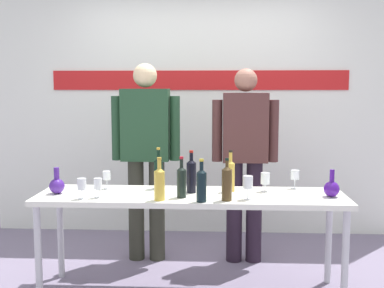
{
  "coord_description": "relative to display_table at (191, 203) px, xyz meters",
  "views": [
    {
      "loc": [
        0.19,
        -3.43,
        1.55
      ],
      "look_at": [
        0.0,
        0.15,
        1.12
      ],
      "focal_mm": 44.24,
      "sensor_mm": 36.0,
      "label": 1
    }
  ],
  "objects": [
    {
      "name": "back_wall",
      "position": [
        0.0,
        1.58,
        0.8
      ],
      "size": [
        4.39,
        0.11,
        3.0
      ],
      "color": "white",
      "rests_on": "ground"
    },
    {
      "name": "display_table",
      "position": [
        0.0,
        0.0,
        0.0
      ],
      "size": [
        2.28,
        0.58,
        0.76
      ],
      "color": "white",
      "rests_on": "ground"
    },
    {
      "name": "decanter_blue_left",
      "position": [
        -1.0,
        -0.04,
        0.13
      ],
      "size": [
        0.11,
        0.11,
        0.2
      ],
      "color": "#47228B",
      "rests_on": "display_table"
    },
    {
      "name": "decanter_blue_right",
      "position": [
        1.02,
        -0.04,
        0.13
      ],
      "size": [
        0.11,
        0.11,
        0.2
      ],
      "color": "#431587",
      "rests_on": "display_table"
    },
    {
      "name": "presenter_left",
      "position": [
        -0.44,
        0.69,
        0.31
      ],
      "size": [
        0.61,
        0.22,
        1.76
      ],
      "color": "#313226",
      "rests_on": "ground"
    },
    {
      "name": "presenter_right",
      "position": [
        0.44,
        0.69,
        0.28
      ],
      "size": [
        0.58,
        0.22,
        1.71
      ],
      "color": "black",
      "rests_on": "ground"
    },
    {
      "name": "wine_bottle_0",
      "position": [
        -0.21,
        -0.2,
        0.19
      ],
      "size": [
        0.08,
        0.08,
        0.3
      ],
      "color": "gold",
      "rests_on": "display_table"
    },
    {
      "name": "wine_bottle_1",
      "position": [
        -0.06,
        -0.11,
        0.19
      ],
      "size": [
        0.07,
        0.07,
        0.3
      ],
      "color": "black",
      "rests_on": "display_table"
    },
    {
      "name": "wine_bottle_2",
      "position": [
        0.26,
        -0.19,
        0.2
      ],
      "size": [
        0.07,
        0.07,
        0.3
      ],
      "color": "#48341A",
      "rests_on": "display_table"
    },
    {
      "name": "wine_bottle_3",
      "position": [
        0.09,
        -0.24,
        0.19
      ],
      "size": [
        0.07,
        0.07,
        0.3
      ],
      "color": "black",
      "rests_on": "display_table"
    },
    {
      "name": "wine_bottle_4",
      "position": [
        0.0,
        0.05,
        0.2
      ],
      "size": [
        0.07,
        0.07,
        0.32
      ],
      "color": "black",
      "rests_on": "display_table"
    },
    {
      "name": "wine_bottle_5",
      "position": [
        -0.26,
        0.19,
        0.2
      ],
      "size": [
        0.07,
        0.07,
        0.32
      ],
      "color": "black",
      "rests_on": "display_table"
    },
    {
      "name": "wine_bottle_6",
      "position": [
        0.29,
        0.11,
        0.2
      ],
      "size": [
        0.07,
        0.07,
        0.32
      ],
      "color": "gold",
      "rests_on": "display_table"
    },
    {
      "name": "wine_glass_left_0",
      "position": [
        -0.66,
        0.14,
        0.17
      ],
      "size": [
        0.06,
        0.06,
        0.14
      ],
      "color": "white",
      "rests_on": "display_table"
    },
    {
      "name": "wine_glass_left_1",
      "position": [
        -0.76,
        -0.2,
        0.17
      ],
      "size": [
        0.06,
        0.06,
        0.15
      ],
      "color": "white",
      "rests_on": "display_table"
    },
    {
      "name": "wine_glass_left_2",
      "position": [
        -0.66,
        -0.15,
        0.16
      ],
      "size": [
        0.06,
        0.06,
        0.14
      ],
      "color": "white",
      "rests_on": "display_table"
    },
    {
      "name": "wine_glass_right_0",
      "position": [
        0.56,
        0.11,
        0.16
      ],
      "size": [
        0.07,
        0.07,
        0.15
      ],
      "color": "white",
      "rests_on": "display_table"
    },
    {
      "name": "wine_glass_right_1",
      "position": [
        0.8,
        0.23,
        0.17
      ],
      "size": [
        0.07,
        0.07,
        0.15
      ],
      "color": "white",
      "rests_on": "display_table"
    },
    {
      "name": "wine_glass_right_2",
      "position": [
        0.41,
        -0.15,
        0.19
      ],
      "size": [
        0.07,
        0.07,
        0.17
      ],
      "color": "white",
      "rests_on": "display_table"
    }
  ]
}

